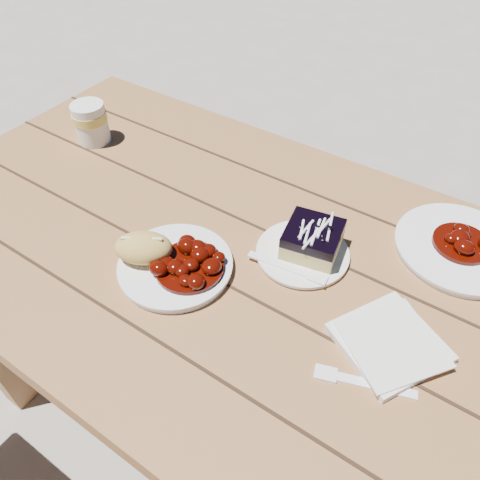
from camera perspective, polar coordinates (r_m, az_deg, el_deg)
The scene contains 13 objects.
ground at distance 1.50m, azimuth 9.18°, elevation -25.87°, with size 60.00×60.00×0.00m, color gray.
picnic_table at distance 0.97m, azimuth 13.23°, elevation -14.34°, with size 2.00×1.55×0.75m.
main_plate at distance 0.88m, azimuth -7.86°, elevation -3.21°, with size 0.21×0.21×0.02m, color white.
goulash_stew at distance 0.85m, azimuth -6.27°, elevation -2.56°, with size 0.13×0.13×0.04m, color #430902, non-canonical shape.
bread_roll at distance 0.87m, azimuth -11.70°, elevation -0.94°, with size 0.11×0.07×0.06m, color gold.
dessert_plate at distance 0.91m, azimuth 7.62°, elevation -1.65°, with size 0.17×0.17×0.01m, color white.
blueberry_cake at distance 0.89m, azimuth 8.84°, elevation 0.13°, with size 0.12×0.12×0.06m.
fork_dessert at distance 0.87m, azimuth 4.80°, elevation -2.98°, with size 0.03×0.16×0.01m, color white, non-canonical shape.
napkin_stack at distance 0.81m, azimuth 17.70°, elevation -11.84°, with size 0.15×0.15×0.01m, color white.
fork_table at distance 0.77m, azimuth 16.15°, elevation -16.66°, with size 0.03×0.16×0.01m, color white, non-canonical shape.
second_plate at distance 1.00m, azimuth 25.17°, elevation -0.92°, with size 0.24×0.24×0.02m, color white.
second_stew at distance 0.98m, azimuth 25.69°, elevation 0.26°, with size 0.11×0.11×0.04m, color #430902, non-canonical shape.
second_cup at distance 1.24m, azimuth -17.71°, elevation 13.42°, with size 0.08×0.08×0.10m, color white.
Camera 1 is at (0.09, -0.52, 1.41)m, focal length 35.00 mm.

